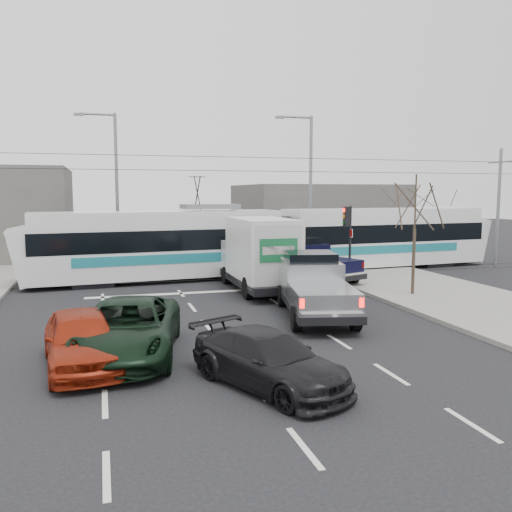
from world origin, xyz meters
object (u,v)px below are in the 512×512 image
object	(u,v)px
bare_tree	(415,207)
dark_car	(269,360)
street_lamp_far	(113,180)
silver_pickup	(314,285)
traffic_signal	(348,227)
box_truck	(259,255)
red_car	(82,339)
navy_pickup	(310,261)
green_car	(128,329)
tram	(280,240)
street_lamp_near	(308,181)

from	to	relation	value
bare_tree	dark_car	world-z (taller)	bare_tree
street_lamp_far	silver_pickup	xyz separation A→B (m)	(6.49, -15.48, -4.02)
traffic_signal	box_truck	xyz separation A→B (m)	(-4.71, -0.80, -1.12)
box_truck	traffic_signal	bearing A→B (deg)	9.36
silver_pickup	red_car	bearing A→B (deg)	-141.39
traffic_signal	navy_pickup	xyz separation A→B (m)	(-1.61, 0.81, -1.68)
traffic_signal	dark_car	size ratio (longest dim) A/B	0.83
street_lamp_far	navy_pickup	size ratio (longest dim) A/B	1.65
traffic_signal	box_truck	world-z (taller)	traffic_signal
street_lamp_far	dark_car	xyz separation A→B (m)	(2.78, -21.99, -4.49)
green_car	red_car	bearing A→B (deg)	-139.97
bare_tree	dark_car	xyz separation A→B (m)	(-9.01, -8.49, -3.17)
green_car	dark_car	bearing A→B (deg)	-36.62
green_car	red_car	distance (m)	1.34
street_lamp_far	box_truck	distance (m)	12.39
dark_car	street_lamp_far	bearing A→B (deg)	72.47
street_lamp_far	green_car	bearing A→B (deg)	-90.51
traffic_signal	street_lamp_far	world-z (taller)	street_lamp_far
tram	green_car	xyz separation A→B (m)	(-8.64, -13.05, -1.08)
silver_pickup	box_truck	xyz separation A→B (m)	(-0.54, 5.18, 0.53)
tram	navy_pickup	distance (m)	3.13
green_car	dark_car	size ratio (longest dim) A/B	1.27
street_lamp_near	street_lamp_far	xyz separation A→B (m)	(-11.50, 2.00, 0.00)
tram	bare_tree	bearing A→B (deg)	-72.29
street_lamp_near	green_car	bearing A→B (deg)	-124.84
traffic_signal	red_car	bearing A→B (deg)	-140.46
box_truck	red_car	bearing A→B (deg)	-128.88
traffic_signal	green_car	size ratio (longest dim) A/B	0.66
street_lamp_near	silver_pickup	xyz separation A→B (m)	(-5.01, -13.48, -4.02)
tram	silver_pickup	world-z (taller)	tram
bare_tree	silver_pickup	distance (m)	6.27
silver_pickup	green_car	distance (m)	7.43
tram	street_lamp_near	bearing A→B (deg)	45.51
street_lamp_far	green_car	size ratio (longest dim) A/B	1.65
bare_tree	street_lamp_near	bearing A→B (deg)	91.42
street_lamp_near	navy_pickup	bearing A→B (deg)	-110.15
bare_tree	green_car	xyz separation A→B (m)	(-11.95, -5.26, -3.03)
street_lamp_far	tram	world-z (taller)	street_lamp_far
bare_tree	dark_car	size ratio (longest dim) A/B	1.16
navy_pickup	green_car	distance (m)	13.65
dark_car	traffic_signal	bearing A→B (deg)	33.03
bare_tree	street_lamp_near	distance (m)	11.58
tram	red_car	size ratio (longest dim) A/B	5.89
silver_pickup	bare_tree	bearing A→B (deg)	32.47
bare_tree	red_car	world-z (taller)	bare_tree
street_lamp_near	green_car	world-z (taller)	street_lamp_near
street_lamp_near	box_truck	size ratio (longest dim) A/B	1.37
navy_pickup	green_car	bearing A→B (deg)	-153.51
tram	green_car	world-z (taller)	tram
street_lamp_far	navy_pickup	xyz separation A→B (m)	(9.04, -8.69, -4.05)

